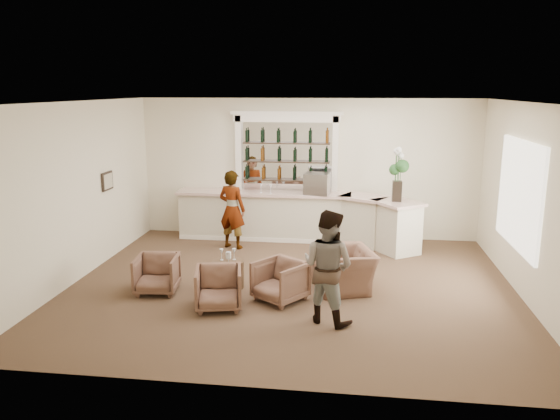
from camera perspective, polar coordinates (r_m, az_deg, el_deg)
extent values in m
plane|color=brown|center=(10.06, 1.17, -7.92)|extent=(8.00, 8.00, 0.00)
cube|color=#F0E5C7|center=(13.04, 2.91, 4.34)|extent=(8.00, 0.04, 3.30)
cube|color=#F0E5C7|center=(10.79, -20.41, 1.80)|extent=(0.04, 7.00, 3.30)
cube|color=#F0E5C7|center=(10.00, 24.63, 0.63)|extent=(0.04, 7.00, 3.30)
cube|color=white|center=(9.42, 1.26, 11.22)|extent=(8.00, 7.00, 0.04)
cube|color=white|center=(10.46, 23.72, 1.47)|extent=(0.05, 2.40, 1.90)
cube|color=black|center=(11.84, -17.61, 2.90)|extent=(0.04, 0.46, 0.38)
cube|color=#BFB398|center=(11.83, -17.50, 2.90)|extent=(0.01, 0.38, 0.30)
cube|color=white|center=(13.03, -1.66, -0.63)|extent=(4.00, 0.70, 1.08)
cube|color=beige|center=(12.89, -1.69, 1.81)|extent=(4.10, 0.82, 0.06)
cube|color=white|center=(12.65, 8.74, -1.19)|extent=(1.12, 1.04, 1.08)
cube|color=beige|center=(12.51, 8.83, 1.33)|extent=(1.27, 1.19, 0.06)
cube|color=white|center=(12.18, 12.08, -1.86)|extent=(1.08, 1.14, 1.08)
cube|color=beige|center=(12.04, 12.21, 0.75)|extent=(1.24, 1.29, 0.06)
cube|color=white|center=(12.83, -1.88, -3.10)|extent=(4.00, 0.06, 0.10)
cube|color=white|center=(13.03, 0.71, 5.68)|extent=(2.15, 0.02, 1.65)
cube|color=white|center=(13.23, -4.29, 3.56)|extent=(0.14, 0.16, 2.90)
cube|color=white|center=(12.96, 5.74, 3.34)|extent=(0.14, 0.16, 2.90)
cube|color=white|center=(12.89, 0.69, 9.57)|extent=(2.52, 0.16, 0.18)
cube|color=white|center=(12.89, 0.69, 10.11)|extent=(2.64, 0.20, 0.08)
cube|color=#2E2017|center=(13.00, 0.65, 3.12)|extent=(2.05, 0.20, 0.03)
cube|color=#2E2017|center=(12.94, 0.65, 5.05)|extent=(2.05, 0.20, 0.03)
cube|color=#2E2017|center=(12.89, 0.66, 6.99)|extent=(2.05, 0.20, 0.03)
cylinder|color=#503B22|center=(9.95, -5.44, -6.68)|extent=(0.57, 0.57, 0.50)
imported|color=gray|center=(12.20, -5.02, 0.06)|extent=(0.75, 0.61, 1.77)
imported|color=gray|center=(8.36, 5.02, -5.91)|extent=(1.07, 1.00, 1.77)
imported|color=brown|center=(9.90, -12.75, -6.53)|extent=(0.79, 0.81, 0.67)
imported|color=brown|center=(9.04, -6.44, -8.11)|extent=(0.88, 0.90, 0.69)
imported|color=brown|center=(9.29, 0.00, -7.42)|extent=(1.05, 1.05, 0.70)
imported|color=brown|center=(9.89, 6.71, -6.16)|extent=(1.26, 1.35, 0.72)
cube|color=#ADADB1|center=(12.54, 3.89, 2.76)|extent=(0.62, 0.54, 0.49)
cube|color=black|center=(12.01, 12.12, 1.94)|extent=(0.20, 0.20, 0.44)
cube|color=silver|center=(9.99, -5.41, -4.74)|extent=(0.08, 0.08, 0.12)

